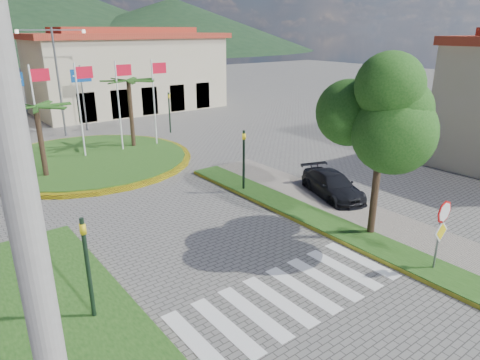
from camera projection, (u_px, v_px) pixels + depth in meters
sidewalk_right at (449, 260)px, 15.26m from camera, size 4.00×28.00×0.15m
verge_right at (431, 270)px, 14.56m from camera, size 1.60×28.00×0.18m
median_left at (52, 347)px, 11.04m from camera, size 5.00×14.00×0.18m
crosswalk at (288, 296)px, 13.32m from camera, size 8.00×3.00×0.01m
roundabout_island at (89, 159)px, 26.71m from camera, size 12.70×12.70×6.00m
stop_sign at (442, 225)px, 14.02m from camera, size 0.80×0.11×2.65m
deciduous_tree at (384, 107)px, 15.51m from camera, size 3.60×3.60×6.80m
traffic_light_left at (87, 261)px, 11.55m from camera, size 0.15×0.18×3.20m
traffic_light_right at (244, 155)px, 21.24m from camera, size 0.15×0.18×3.20m
traffic_light_far at (169, 109)px, 33.71m from camera, size 0.18×0.15×3.20m
direction_sign_west at (13, 92)px, 31.13m from camera, size 1.60×0.14×5.20m
direction_sign_east at (82, 87)px, 34.01m from camera, size 1.60×0.14×5.20m
street_lamp_centre at (58, 77)px, 31.82m from camera, size 4.80×0.16×8.00m
building_right at (128, 71)px, 43.17m from camera, size 19.08×9.54×8.05m
hill_far_east at (174, 26)px, 148.45m from camera, size 120.00×120.00×18.00m
car_dark_b at (115, 108)px, 41.30m from camera, size 4.26×2.70×1.33m
car_side_right at (333, 185)px, 20.97m from camera, size 2.99×4.57×1.23m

